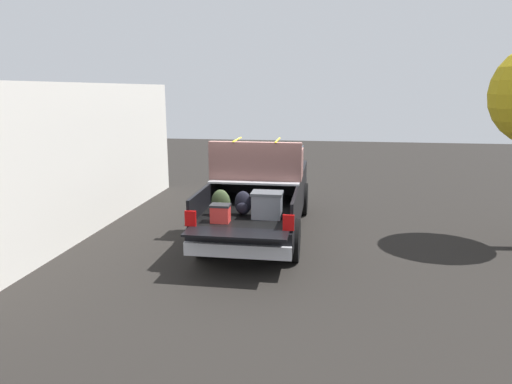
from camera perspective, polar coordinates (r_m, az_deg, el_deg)
ground_plane at (r=10.94m, az=0.48°, el=-4.95°), size 40.00×40.00×0.00m
pickup_truck at (r=11.03m, az=0.74°, el=0.30°), size 6.05×2.06×2.23m
building_facade at (r=11.10m, az=-21.02°, el=3.57°), size 10.70×0.36×3.43m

